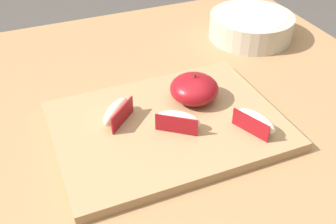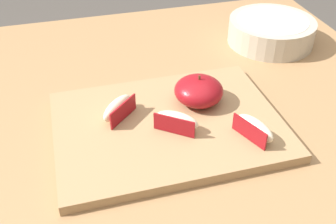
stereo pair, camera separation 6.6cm
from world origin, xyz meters
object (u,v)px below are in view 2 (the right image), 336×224
at_px(apple_wedge_middle, 117,108).
at_px(apple_half_skin_up, 199,91).
at_px(apple_wedge_right, 254,128).
at_px(apple_wedge_near_knife, 177,121).
at_px(cutting_board, 168,126).
at_px(ceramic_fruit_bowl, 271,30).

bearing_deg(apple_wedge_middle, apple_half_skin_up, 1.05).
height_order(apple_wedge_right, apple_wedge_near_knife, same).
relative_size(cutting_board, apple_wedge_near_knife, 5.17).
height_order(cutting_board, apple_wedge_right, apple_wedge_right).
relative_size(apple_wedge_right, ceramic_fruit_bowl, 0.40).
relative_size(cutting_board, apple_wedge_right, 4.90).
xyz_separation_m(apple_wedge_middle, ceramic_fruit_bowl, (0.39, 0.21, -0.00)).
bearing_deg(apple_wedge_middle, cutting_board, -25.97).
bearing_deg(apple_wedge_middle, apple_wedge_right, -29.04).
xyz_separation_m(cutting_board, apple_wedge_middle, (-0.08, 0.04, 0.02)).
height_order(cutting_board, ceramic_fruit_bowl, ceramic_fruit_bowl).
bearing_deg(apple_wedge_near_knife, cutting_board, 110.65).
bearing_deg(apple_wedge_right, ceramic_fruit_bowl, 58.88).
bearing_deg(apple_wedge_middle, ceramic_fruit_bowl, 27.87).
xyz_separation_m(cutting_board, ceramic_fruit_bowl, (0.31, 0.24, 0.02)).
distance_m(apple_wedge_near_knife, ceramic_fruit_bowl, 0.40).
bearing_deg(apple_wedge_right, apple_wedge_near_knife, 155.89).
relative_size(apple_wedge_middle, apple_wedge_right, 0.91).
xyz_separation_m(apple_wedge_middle, apple_wedge_right, (0.20, -0.11, 0.00)).
xyz_separation_m(apple_wedge_right, ceramic_fruit_bowl, (0.19, 0.32, -0.00)).
xyz_separation_m(apple_wedge_right, apple_wedge_near_knife, (-0.11, 0.05, 0.00)).
relative_size(apple_wedge_right, apple_wedge_near_knife, 1.06).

